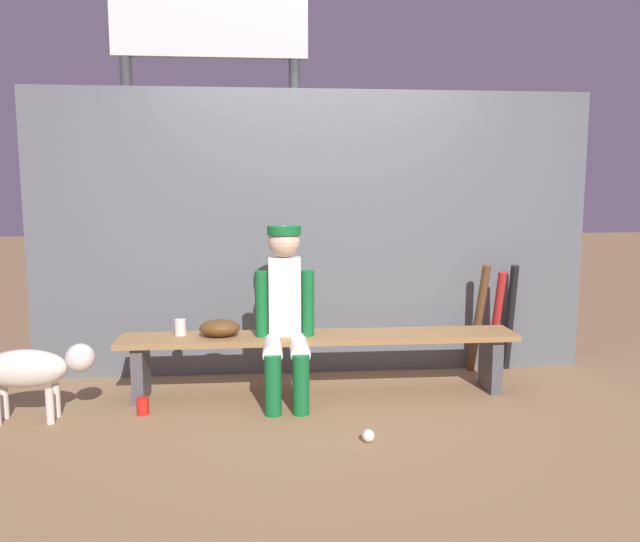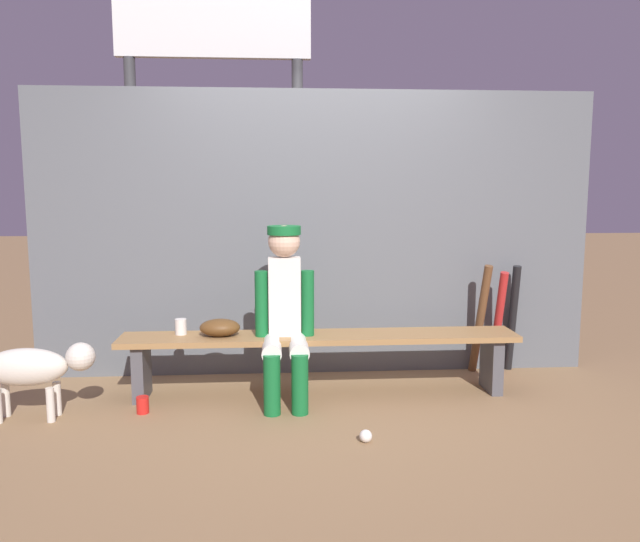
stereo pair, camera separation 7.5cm
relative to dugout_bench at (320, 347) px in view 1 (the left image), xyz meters
name	(u,v)px [view 1 (the left image)]	position (x,y,z in m)	size (l,w,h in m)	color
ground_plane	(320,394)	(0.00, 0.00, -0.35)	(30.00, 30.00, 0.00)	olive
chainlink_fence	(314,234)	(0.00, 0.54, 0.75)	(4.32, 0.03, 2.20)	#595E63
dugout_bench	(320,347)	(0.00, 0.00, 0.00)	(2.79, 0.36, 0.43)	olive
player_seated	(285,308)	(-0.25, -0.10, 0.30)	(0.41, 0.55, 1.20)	silver
baseball_glove	(220,328)	(-0.70, 0.00, 0.15)	(0.28, 0.20, 0.12)	#593819
bat_wood_dark	(478,319)	(1.28, 0.39, 0.09)	(0.06, 0.06, 0.89)	brown
bat_aluminum_red	(496,322)	(1.42, 0.39, 0.07)	(0.06, 0.06, 0.83)	#B22323
bat_aluminum_black	(510,318)	(1.56, 0.45, 0.08)	(0.06, 0.06, 0.86)	black
baseball	(368,436)	(0.20, -0.86, -0.31)	(0.07, 0.07, 0.07)	white
cup_on_ground	(143,406)	(-1.18, -0.30, -0.29)	(0.08, 0.08, 0.11)	red
cup_on_bench	(180,327)	(-0.98, 0.07, 0.14)	(0.08, 0.08, 0.11)	silver
scoreboard	(218,69)	(-0.77, 1.45, 2.15)	(1.98, 0.27, 3.61)	#3F3F42
dog	(34,369)	(-1.82, -0.35, -0.01)	(0.84, 0.20, 0.49)	beige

